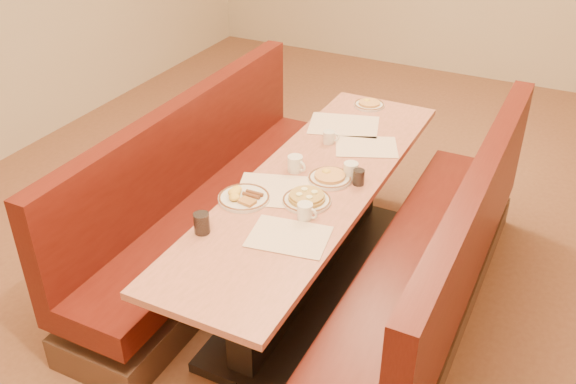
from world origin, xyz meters
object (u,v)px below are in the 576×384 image
at_px(booth_right, 434,272).
at_px(soda_tumbler_mid, 359,177).
at_px(coffee_mug_b, 296,164).
at_px(booth_left, 208,207).
at_px(soda_tumbler_near, 202,223).
at_px(coffee_mug_d, 329,137).
at_px(coffee_mug_c, 351,170).
at_px(pancake_plate, 307,199).
at_px(eggs_plate, 243,197).
at_px(coffee_mug_a, 306,211).
at_px(diner_table, 313,235).

relative_size(booth_right, soda_tumbler_mid, 28.13).
bearing_deg(booth_right, coffee_mug_b, 176.77).
xyz_separation_m(booth_left, booth_right, (1.46, 0.00, 0.00)).
bearing_deg(coffee_mug_b, soda_tumbler_near, -84.69).
height_order(coffee_mug_b, coffee_mug_d, coffee_mug_b).
bearing_deg(coffee_mug_d, coffee_mug_c, -73.02).
relative_size(booth_left, coffee_mug_b, 20.56).
height_order(pancake_plate, eggs_plate, pancake_plate).
distance_m(booth_right, coffee_mug_b, 0.98).
height_order(eggs_plate, coffee_mug_a, coffee_mug_a).
bearing_deg(diner_table, coffee_mug_a, -71.73).
distance_m(booth_right, pancake_plate, 0.82).
bearing_deg(coffee_mug_a, booth_left, 162.61).
relative_size(diner_table, coffee_mug_c, 21.57).
bearing_deg(coffee_mug_d, soda_tumbler_mid, -71.27).
relative_size(diner_table, booth_left, 1.00).
height_order(coffee_mug_a, soda_tumbler_near, soda_tumbler_near).
relative_size(coffee_mug_b, coffee_mug_d, 1.22).
height_order(booth_left, soda_tumbler_near, booth_left).
bearing_deg(booth_left, pancake_plate, -15.77).
bearing_deg(soda_tumbler_near, coffee_mug_c, 61.50).
bearing_deg(coffee_mug_a, coffee_mug_c, 90.18).
xyz_separation_m(soda_tumbler_near, soda_tumbler_mid, (0.52, 0.78, -0.01)).
relative_size(diner_table, soda_tumbler_mid, 28.13).
bearing_deg(coffee_mug_c, soda_tumbler_near, -104.51).
xyz_separation_m(booth_right, soda_tumbler_mid, (-0.49, 0.07, 0.43)).
bearing_deg(pancake_plate, booth_right, 18.43).
bearing_deg(coffee_mug_c, pancake_plate, -93.70).
distance_m(eggs_plate, coffee_mug_b, 0.42).
bearing_deg(booth_left, soda_tumbler_near, -57.39).
xyz_separation_m(diner_table, coffee_mug_c, (0.17, 0.13, 0.42)).
bearing_deg(coffee_mug_c, coffee_mug_a, -81.82).
height_order(booth_right, soda_tumbler_near, booth_right).
bearing_deg(booth_right, coffee_mug_c, 167.33).
relative_size(booth_right, eggs_plate, 9.00).
height_order(coffee_mug_a, coffee_mug_c, coffee_mug_c).
relative_size(booth_right, coffee_mug_a, 22.05).
height_order(eggs_plate, coffee_mug_d, coffee_mug_d).
xyz_separation_m(booth_right, soda_tumbler_near, (-1.01, -0.71, 0.44)).
bearing_deg(coffee_mug_d, coffee_mug_b, -117.14).
xyz_separation_m(coffee_mug_b, soda_tumbler_mid, (0.38, 0.02, -0.00)).
relative_size(booth_left, booth_right, 1.00).
height_order(diner_table, coffee_mug_c, coffee_mug_c).
distance_m(diner_table, soda_tumbler_mid, 0.49).
relative_size(coffee_mug_c, soda_tumbler_mid, 1.30).
bearing_deg(diner_table, booth_right, 0.00).
xyz_separation_m(coffee_mug_d, soda_tumbler_mid, (0.35, -0.39, 0.00)).
height_order(diner_table, coffee_mug_a, coffee_mug_a).
relative_size(pancake_plate, coffee_mug_c, 2.25).
height_order(coffee_mug_a, coffee_mug_b, coffee_mug_b).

